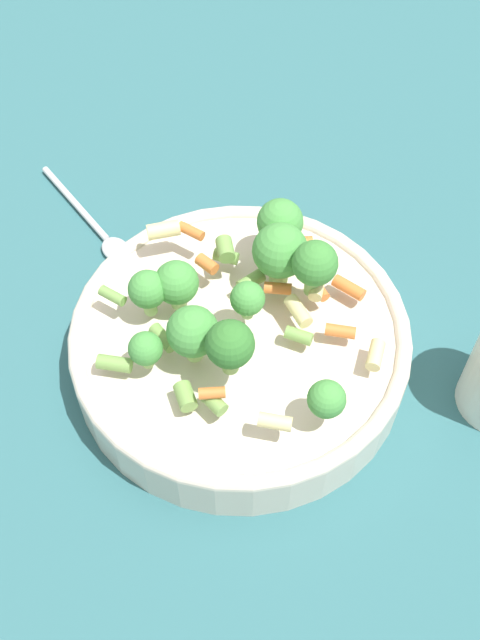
# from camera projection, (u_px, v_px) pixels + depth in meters

# --- Properties ---
(ground_plane) EXTENTS (3.00, 3.00, 0.00)m
(ground_plane) POSITION_uv_depth(u_px,v_px,m) (240.00, 361.00, 0.68)
(ground_plane) COLOR #2D6066
(bowl) EXTENTS (0.30, 0.30, 0.05)m
(bowl) POSITION_uv_depth(u_px,v_px,m) (240.00, 343.00, 0.66)
(bowl) COLOR beige
(bowl) RESTS_ON ground_plane
(pasta_salad) EXTENTS (0.21, 0.24, 0.08)m
(pasta_salad) POSITION_uv_depth(u_px,v_px,m) (244.00, 289.00, 0.61)
(pasta_salad) COLOR #8CB766
(pasta_salad) RESTS_ON bowl
(spoon) EXTENTS (0.15, 0.11, 0.01)m
(spoon) POSITION_uv_depth(u_px,v_px,m) (99.00, 230.00, 0.77)
(spoon) COLOR silver
(spoon) RESTS_ON ground_plane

